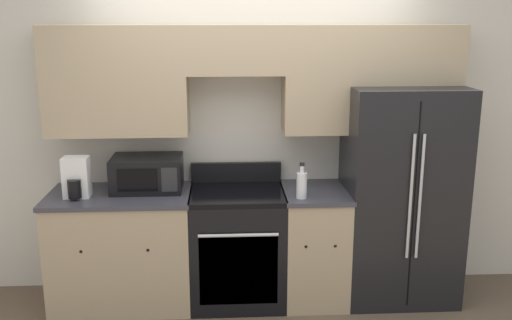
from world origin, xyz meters
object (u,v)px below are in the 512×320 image
Objects in this scene: refrigerator at (399,193)px; microwave at (147,173)px; oven_range at (238,246)px; bottle at (302,184)px.

microwave is at bearing 179.16° from refrigerator.
oven_range is 0.75m from bottle.
refrigerator is at bearing 16.58° from bottle.
oven_range is at bearing -7.08° from microwave.
bottle is (-0.82, -0.24, 0.16)m from refrigerator.
oven_range is 1.35m from refrigerator.
oven_range is 1.98× the size of microwave.
refrigerator reaches higher than bottle.
bottle is (0.48, -0.19, 0.55)m from oven_range.
refrigerator is 2.00m from microwave.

